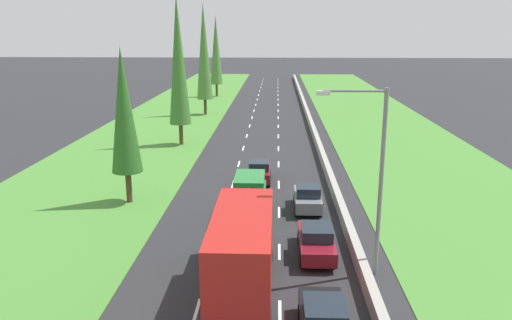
# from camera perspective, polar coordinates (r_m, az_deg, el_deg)

# --- Properties ---
(ground_plane) EXTENTS (300.00, 300.00, 0.00)m
(ground_plane) POSITION_cam_1_polar(r_m,az_deg,el_deg) (64.93, 0.97, 4.33)
(ground_plane) COLOR #28282B
(ground_plane) RESTS_ON ground
(grass_verge_left) EXTENTS (14.00, 140.00, 0.04)m
(grass_verge_left) POSITION_cam_1_polar(r_m,az_deg,el_deg) (66.43, -10.04, 4.36)
(grass_verge_left) COLOR #478433
(grass_verge_left) RESTS_ON ground
(grass_verge_right) EXTENTS (14.00, 140.00, 0.04)m
(grass_verge_right) POSITION_cam_1_polar(r_m,az_deg,el_deg) (66.16, 13.52, 4.14)
(grass_verge_right) COLOR #478433
(grass_verge_right) RESTS_ON ground
(median_barrier) EXTENTS (0.44, 120.00, 0.85)m
(median_barrier) POSITION_cam_1_polar(r_m,az_deg,el_deg) (64.97, 6.02, 4.64)
(median_barrier) COLOR #9E9B93
(median_barrier) RESTS_ON ground
(lane_markings) EXTENTS (3.64, 116.00, 0.01)m
(lane_markings) POSITION_cam_1_polar(r_m,az_deg,el_deg) (64.93, 0.97, 4.33)
(lane_markings) COLOR white
(lane_markings) RESTS_ON ground
(red_box_truck_centre_lane) EXTENTS (2.46, 9.40, 4.18)m
(red_box_truck_centre_lane) POSITION_cam_1_polar(r_m,az_deg,el_deg) (22.23, -1.41, -10.26)
(red_box_truck_centre_lane) COLOR black
(red_box_truck_centre_lane) RESTS_ON ground
(maroon_sedan_right_lane) EXTENTS (1.82, 4.50, 1.64)m
(maroon_sedan_right_lane) POSITION_cam_1_polar(r_m,az_deg,el_deg) (26.90, 6.80, -8.99)
(maroon_sedan_right_lane) COLOR maroon
(maroon_sedan_right_lane) RESTS_ON ground
(green_van_centre_lane) EXTENTS (1.96, 4.90, 2.82)m
(green_van_centre_lane) POSITION_cam_1_polar(r_m,az_deg,el_deg) (31.53, -0.70, -4.15)
(green_van_centre_lane) COLOR #237A33
(green_van_centre_lane) RESTS_ON ground
(maroon_hatchback_centre_lane) EXTENTS (1.74, 3.90, 1.72)m
(maroon_hatchback_centre_lane) POSITION_cam_1_polar(r_m,az_deg,el_deg) (39.02, 0.38, -1.33)
(maroon_hatchback_centre_lane) COLOR maroon
(maroon_hatchback_centre_lane) RESTS_ON ground
(grey_hatchback_right_lane_fourth) EXTENTS (1.74, 3.90, 1.72)m
(grey_hatchback_right_lane_fourth) POSITION_cam_1_polar(r_m,az_deg,el_deg) (33.24, 5.84, -4.26)
(grey_hatchback_right_lane_fourth) COLOR slate
(grey_hatchback_right_lane_fourth) RESTS_ON ground
(poplar_tree_second) EXTENTS (2.06, 2.06, 10.45)m
(poplar_tree_second) POSITION_cam_1_polar(r_m,az_deg,el_deg) (34.35, -14.66, 5.31)
(poplar_tree_second) COLOR #4C3823
(poplar_tree_second) RESTS_ON ground
(poplar_tree_third) EXTENTS (2.17, 2.17, 14.80)m
(poplar_tree_third) POSITION_cam_1_polar(r_m,az_deg,el_deg) (51.31, -8.74, 10.96)
(poplar_tree_third) COLOR #4C3823
(poplar_tree_third) RESTS_ON ground
(poplar_tree_fourth) EXTENTS (2.17, 2.17, 14.98)m
(poplar_tree_fourth) POSITION_cam_1_polar(r_m,az_deg,el_deg) (69.85, -5.89, 12.03)
(poplar_tree_fourth) COLOR #4C3823
(poplar_tree_fourth) RESTS_ON ground
(poplar_tree_fifth) EXTENTS (2.15, 2.15, 13.88)m
(poplar_tree_fifth) POSITION_cam_1_polar(r_m,az_deg,el_deg) (89.21, -4.53, 12.24)
(poplar_tree_fifth) COLOR #4C3823
(poplar_tree_fifth) RESTS_ON ground
(street_light_mast) EXTENTS (3.20, 0.28, 9.00)m
(street_light_mast) POSITION_cam_1_polar(r_m,az_deg,el_deg) (23.88, 13.17, -1.08)
(street_light_mast) COLOR gray
(street_light_mast) RESTS_ON ground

